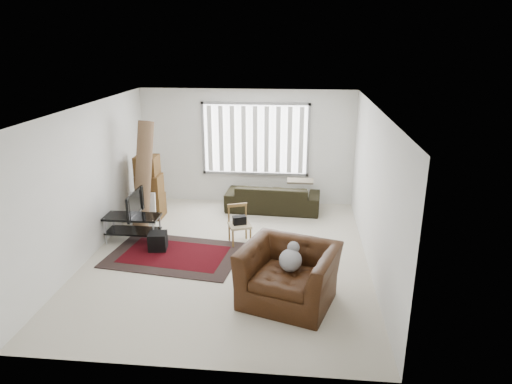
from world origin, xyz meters
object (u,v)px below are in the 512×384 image
tv_stand (133,223)px  side_chair (239,223)px  sofa (273,193)px  moving_boxes (149,189)px  armchair (289,271)px

tv_stand → side_chair: 2.08m
sofa → moving_boxes: bearing=17.8°
moving_boxes → side_chair: 2.45m
moving_boxes → side_chair: bearing=-28.4°
sofa → side_chair: size_ratio=2.82×
armchair → moving_boxes: bearing=153.2°
side_chair → tv_stand: bearing=162.5°
armchair → tv_stand: bearing=167.0°
moving_boxes → sofa: bearing=14.4°
tv_stand → armchair: 3.60m
tv_stand → armchair: size_ratio=0.64×
armchair → side_chair: bearing=135.0°
armchair → sofa: bearing=115.2°
sofa → armchair: bearing=100.5°
moving_boxes → armchair: (3.15, -3.14, -0.14)m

